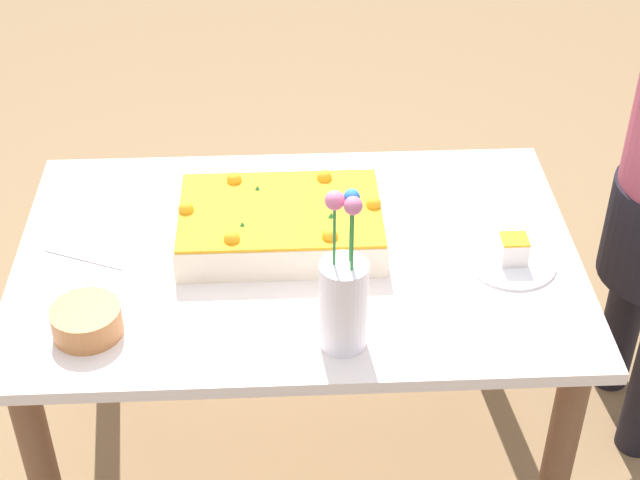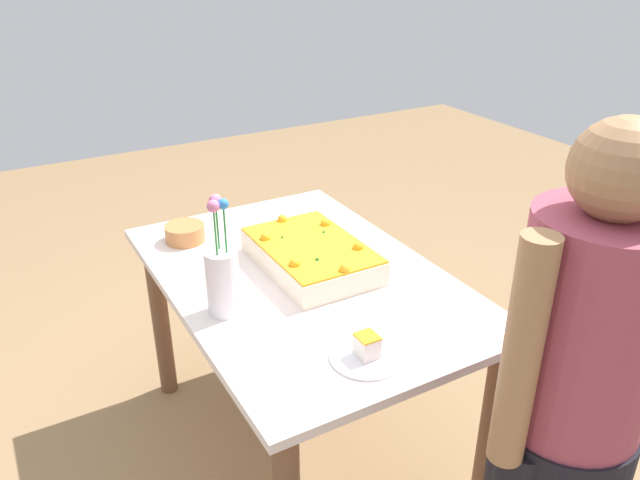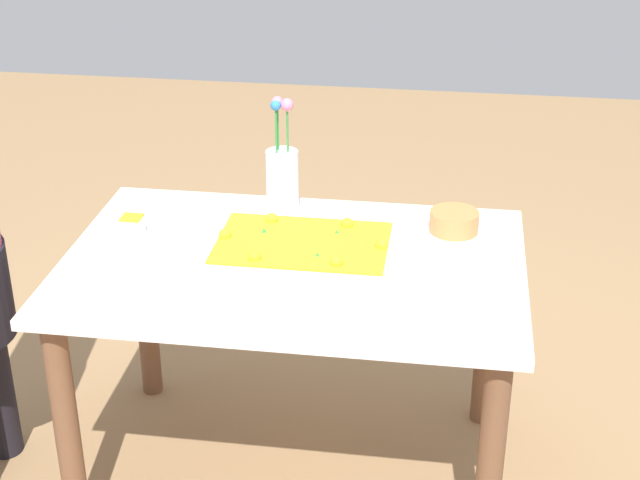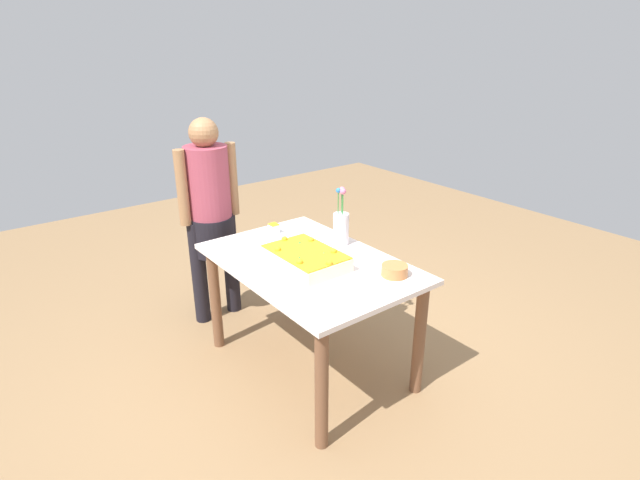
{
  "view_description": "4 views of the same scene",
  "coord_description": "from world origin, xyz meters",
  "px_view_note": "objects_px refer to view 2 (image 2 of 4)",
  "views": [
    {
      "loc": [
        0.03,
        1.81,
        2.14
      ],
      "look_at": [
        -0.05,
        0.05,
        0.82
      ],
      "focal_mm": 55.0,
      "sensor_mm": 36.0,
      "label": 1
    },
    {
      "loc": [
        -1.62,
        0.85,
        1.78
      ],
      "look_at": [
        -0.03,
        -0.05,
        0.88
      ],
      "focal_mm": 35.0,
      "sensor_mm": 36.0,
      "label": 2
    },
    {
      "loc": [
        0.43,
        -2.43,
        2.04
      ],
      "look_at": [
        0.07,
        0.05,
        0.8
      ],
      "focal_mm": 55.0,
      "sensor_mm": 36.0,
      "label": 3
    },
    {
      "loc": [
        2.16,
        -1.59,
        1.99
      ],
      "look_at": [
        0.04,
        0.05,
        0.89
      ],
      "focal_mm": 28.0,
      "sensor_mm": 36.0,
      "label": 4
    }
  ],
  "objects_px": {
    "serving_plate_with_slice": "(367,352)",
    "person_standing": "(571,399)",
    "sheet_cake": "(311,255)",
    "cake_knife": "(244,222)",
    "flower_vase": "(222,277)",
    "fruit_bowl": "(185,233)"
  },
  "relations": [
    {
      "from": "serving_plate_with_slice",
      "to": "person_standing",
      "type": "xyz_separation_m",
      "value": [
        -0.46,
        -0.23,
        0.08
      ]
    },
    {
      "from": "sheet_cake",
      "to": "person_standing",
      "type": "height_order",
      "value": "person_standing"
    },
    {
      "from": "serving_plate_with_slice",
      "to": "cake_knife",
      "type": "xyz_separation_m",
      "value": [
        0.98,
        -0.06,
        -0.02
      ]
    },
    {
      "from": "sheet_cake",
      "to": "cake_knife",
      "type": "relative_size",
      "value": 2.33
    },
    {
      "from": "flower_vase",
      "to": "fruit_bowl",
      "type": "bearing_deg",
      "value": -6.02
    },
    {
      "from": "person_standing",
      "to": "fruit_bowl",
      "type": "bearing_deg",
      "value": 16.81
    },
    {
      "from": "serving_plate_with_slice",
      "to": "sheet_cake",
      "type": "bearing_deg",
      "value": -12.82
    },
    {
      "from": "person_standing",
      "to": "flower_vase",
      "type": "bearing_deg",
      "value": 28.91
    },
    {
      "from": "person_standing",
      "to": "sheet_cake",
      "type": "bearing_deg",
      "value": 6.47
    },
    {
      "from": "serving_plate_with_slice",
      "to": "fruit_bowl",
      "type": "height_order",
      "value": "serving_plate_with_slice"
    },
    {
      "from": "cake_knife",
      "to": "fruit_bowl",
      "type": "bearing_deg",
      "value": 123.47
    },
    {
      "from": "sheet_cake",
      "to": "person_standing",
      "type": "distance_m",
      "value": 1.0
    },
    {
      "from": "serving_plate_with_slice",
      "to": "flower_vase",
      "type": "height_order",
      "value": "flower_vase"
    },
    {
      "from": "cake_knife",
      "to": "flower_vase",
      "type": "distance_m",
      "value": 0.67
    },
    {
      "from": "cake_knife",
      "to": "flower_vase",
      "type": "relative_size",
      "value": 0.55
    },
    {
      "from": "flower_vase",
      "to": "person_standing",
      "type": "distance_m",
      "value": 0.99
    },
    {
      "from": "sheet_cake",
      "to": "flower_vase",
      "type": "distance_m",
      "value": 0.39
    },
    {
      "from": "cake_knife",
      "to": "person_standing",
      "type": "bearing_deg",
      "value": -150.06
    },
    {
      "from": "sheet_cake",
      "to": "serving_plate_with_slice",
      "type": "bearing_deg",
      "value": 167.18
    },
    {
      "from": "sheet_cake",
      "to": "fruit_bowl",
      "type": "relative_size",
      "value": 3.24
    },
    {
      "from": "cake_knife",
      "to": "person_standing",
      "type": "xyz_separation_m",
      "value": [
        -1.45,
        -0.17,
        0.1
      ]
    },
    {
      "from": "person_standing",
      "to": "cake_knife",
      "type": "bearing_deg",
      "value": 6.67
    }
  ]
}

